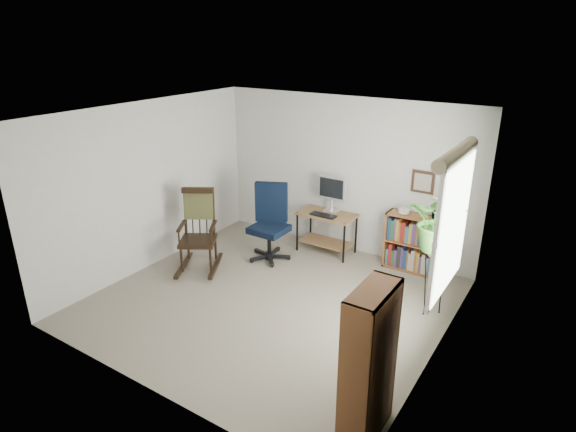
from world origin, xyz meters
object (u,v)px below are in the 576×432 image
Objects in this scene: desk at (326,233)px; office_chair at (269,223)px; tall_bookshelf at (369,365)px; low_bookshelf at (413,243)px; rocking_chair at (197,230)px.

office_chair is (-0.60, -0.70, 0.27)m from desk.
tall_bookshelf is at bearing -56.19° from desk.
office_chair is 1.38× the size of low_bookshelf.
desk is 0.76× the size of office_chair.
tall_bookshelf reaches higher than low_bookshelf.
rocking_chair is 1.41× the size of low_bookshelf.
desk is 0.63× the size of tall_bookshelf.
office_chair is 0.83× the size of tall_bookshelf.
office_chair is at bearing -157.17° from low_bookshelf.
rocking_chair reaches higher than office_chair.
office_chair is at bearing 138.42° from tall_bookshelf.
tall_bookshelf is at bearing -56.23° from rocking_chair.
office_chair is 0.98× the size of rocking_chair.
rocking_chair is at bearing -148.23° from low_bookshelf.
low_bookshelf is (1.95, 0.82, -0.16)m from office_chair.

